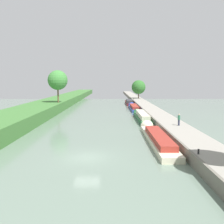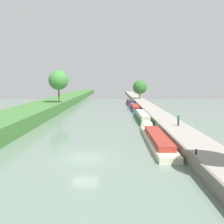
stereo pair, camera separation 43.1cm
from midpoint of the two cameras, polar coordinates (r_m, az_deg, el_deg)
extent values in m
plane|color=slate|center=(24.93, -5.72, -10.25)|extent=(160.00, 160.00, 0.00)
cube|color=gray|center=(26.19, 20.68, -8.52)|extent=(3.94, 260.00, 1.15)
cube|color=#6B665B|center=(25.54, 16.21, -8.67)|extent=(0.25, 260.00, 1.20)
cube|color=beige|center=(30.70, 10.52, -6.41)|extent=(2.14, 15.82, 0.62)
cube|color=maroon|center=(29.80, 10.81, -5.60)|extent=(1.75, 11.07, 0.62)
cone|color=beige|center=(38.96, 8.36, -3.50)|extent=(2.03, 1.28, 2.03)
cube|color=#1E6033|center=(48.00, 7.13, -1.41)|extent=(1.80, 15.16, 0.74)
cube|color=beige|center=(47.15, 7.25, -0.61)|extent=(1.48, 10.61, 0.81)
cone|color=#1E6033|center=(56.00, 6.19, -0.18)|extent=(1.71, 1.08, 1.71)
cube|color=#283D93|center=(65.30, 5.40, 0.81)|extent=(1.94, 14.09, 0.62)
cube|color=maroon|center=(64.53, 5.46, 1.30)|extent=(1.59, 9.86, 0.64)
cone|color=#283D93|center=(72.86, 4.90, 1.46)|extent=(1.85, 1.17, 1.85)
cube|color=maroon|center=(79.90, 4.33, 1.97)|extent=(2.04, 10.93, 0.63)
cube|color=#333338|center=(79.29, 4.36, 2.48)|extent=(1.67, 7.65, 0.90)
cone|color=maroon|center=(85.94, 4.07, 2.33)|extent=(1.94, 1.22, 1.94)
cylinder|color=#4C3828|center=(91.03, 6.49, 3.94)|extent=(0.37, 0.37, 2.70)
sphere|color=#2D6628|center=(90.93, 6.51, 5.66)|extent=(5.00, 5.00, 5.00)
cylinder|color=brown|center=(62.15, -11.84, 4.03)|extent=(0.35, 0.35, 4.12)
sphere|color=#3D7F38|center=(62.07, -11.92, 7.13)|extent=(4.75, 4.75, 4.75)
cylinder|color=#282D42|center=(36.53, 15.23, -2.39)|extent=(0.26, 0.26, 0.82)
cylinder|color=#286647|center=(36.42, 15.27, -1.27)|extent=(0.34, 0.34, 0.62)
sphere|color=tan|center=(36.36, 15.29, -0.62)|extent=(0.22, 0.22, 0.22)
cylinder|color=black|center=(22.94, 19.16, -8.58)|extent=(0.16, 0.16, 0.45)
cylinder|color=black|center=(85.84, 5.41, 3.02)|extent=(0.16, 0.16, 0.45)
camera|label=1|loc=(0.22, -89.76, 0.03)|focal=40.07mm
camera|label=2|loc=(0.22, 90.24, -0.03)|focal=40.07mm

